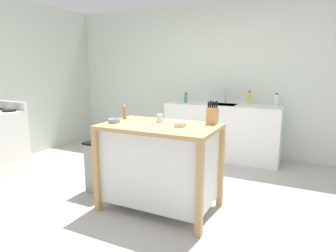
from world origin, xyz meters
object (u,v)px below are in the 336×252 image
object	(u,v)px
drinking_cup	(160,118)
bottle_dish_soap	(186,98)
bottle_spray_cleaner	(276,100)
sink_faucet	(225,97)
bowl_ceramic_wide	(180,124)
bowl_ceramic_small	(114,121)
kitchen_island	(160,162)
pepper_grinder	(124,112)
bottle_hand_soap	(249,98)
trash_bin	(102,166)
knife_block	(212,115)

from	to	relation	value
drinking_cup	bottle_dish_soap	xyz separation A→B (m)	(-0.48, 1.89, 0.03)
bottle_spray_cleaner	bottle_dish_soap	bearing A→B (deg)	-173.24
sink_faucet	bowl_ceramic_wide	bearing A→B (deg)	-86.63
bowl_ceramic_small	bottle_dish_soap	size ratio (longest dim) A/B	0.75
sink_faucet	kitchen_island	bearing A→B (deg)	-92.63
bowl_ceramic_small	bottle_dish_soap	distance (m)	2.13
pepper_grinder	bottle_spray_cleaner	size ratio (longest dim) A/B	0.79
bottle_hand_soap	bowl_ceramic_wide	bearing A→B (deg)	-96.93
bowl_ceramic_wide	trash_bin	world-z (taller)	bowl_ceramic_wide
trash_bin	kitchen_island	bearing A→B (deg)	-5.99
knife_block	pepper_grinder	world-z (taller)	knife_block
sink_faucet	knife_block	bearing A→B (deg)	-79.04
bowl_ceramic_wide	bottle_hand_soap	size ratio (longest dim) A/B	0.53
bottle_spray_cleaner	bottle_hand_soap	bearing A→B (deg)	-179.27
kitchen_island	knife_block	xyz separation A→B (m)	(0.48, 0.27, 0.50)
trash_bin	sink_faucet	xyz separation A→B (m)	(0.94, 2.12, 0.71)
kitchen_island	sink_faucet	xyz separation A→B (m)	(0.10, 2.21, 0.51)
bowl_ceramic_small	bottle_dish_soap	world-z (taller)	bottle_dish_soap
bottle_spray_cleaner	bottle_hand_soap	xyz separation A→B (m)	(-0.41, -0.01, 0.01)
sink_faucet	pepper_grinder	bearing A→B (deg)	-106.64
drinking_cup	trash_bin	world-z (taller)	drinking_cup
knife_block	bottle_spray_cleaner	distance (m)	1.97
kitchen_island	bottle_hand_soap	bearing A→B (deg)	77.17
pepper_grinder	bottle_spray_cleaner	world-z (taller)	bottle_spray_cleaner
bottle_spray_cleaner	sink_faucet	bearing A→B (deg)	178.50
bowl_ceramic_wide	sink_faucet	world-z (taller)	sink_faucet
trash_bin	bottle_spray_cleaner	distance (m)	2.82
bottle_spray_cleaner	trash_bin	bearing A→B (deg)	-129.76
bowl_ceramic_wide	bowl_ceramic_small	distance (m)	0.73
kitchen_island	bowl_ceramic_wide	xyz separation A→B (m)	(0.23, 0.00, 0.43)
knife_block	bottle_hand_soap	bearing A→B (deg)	89.42
trash_bin	bottle_spray_cleaner	bearing A→B (deg)	50.24
kitchen_island	bowl_ceramic_wide	world-z (taller)	bowl_ceramic_wide
trash_bin	bottle_hand_soap	world-z (taller)	bottle_hand_soap
bottle_dish_soap	bottle_hand_soap	world-z (taller)	bottle_hand_soap
kitchen_island	bowl_ceramic_small	world-z (taller)	bowl_ceramic_small
trash_bin	bottle_dish_soap	xyz separation A→B (m)	(0.30, 1.93, 0.68)
bowl_ceramic_wide	drinking_cup	xyz separation A→B (m)	(-0.29, 0.13, 0.02)
bottle_hand_soap	bottle_spray_cleaner	bearing A→B (deg)	0.73
bottle_spray_cleaner	bottle_dish_soap	distance (m)	1.46
kitchen_island	knife_block	distance (m)	0.74
pepper_grinder	trash_bin	bearing A→B (deg)	-172.13
bowl_ceramic_small	drinking_cup	distance (m)	0.49
bottle_hand_soap	pepper_grinder	bearing A→B (deg)	-116.37
drinking_cup	pepper_grinder	xyz separation A→B (m)	(-0.46, 0.00, 0.03)
bowl_ceramic_small	bottle_spray_cleaner	bearing A→B (deg)	58.77
drinking_cup	trash_bin	bearing A→B (deg)	-177.04
pepper_grinder	drinking_cup	bearing A→B (deg)	-0.48
pepper_grinder	bottle_spray_cleaner	xyz separation A→B (m)	(1.43, 2.06, 0.01)
drinking_cup	trash_bin	distance (m)	1.01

